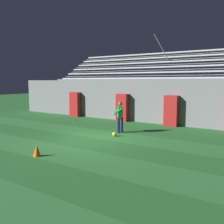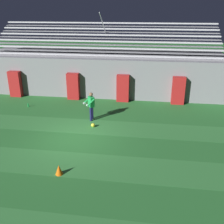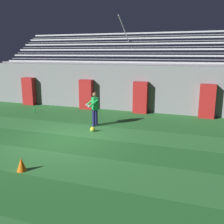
{
  "view_description": "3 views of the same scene",
  "coord_description": "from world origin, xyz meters",
  "px_view_note": "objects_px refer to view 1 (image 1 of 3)",
  "views": [
    {
      "loc": [
        7.75,
        -9.19,
        2.76
      ],
      "look_at": [
        -0.4,
        2.7,
        1.04
      ],
      "focal_mm": 42.0,
      "sensor_mm": 36.0,
      "label": 1
    },
    {
      "loc": [
        3.46,
        -11.34,
        6.17
      ],
      "look_at": [
        1.59,
        1.87,
        0.79
      ],
      "focal_mm": 42.0,
      "sensor_mm": 36.0,
      "label": 2
    },
    {
      "loc": [
        5.21,
        -9.12,
        3.53
      ],
      "look_at": [
        1.17,
        2.51,
        0.74
      ],
      "focal_mm": 42.0,
      "sensor_mm": 36.0,
      "label": 3
    }
  ],
  "objects_px": {
    "padding_pillar_gate_left": "(122,108)",
    "padding_pillar_far_left": "(75,104)",
    "soccer_ball": "(114,134)",
    "water_bottle": "(75,120)",
    "goalkeeper": "(120,115)",
    "padding_pillar_gate_right": "(171,111)",
    "traffic_cone": "(37,151)"
  },
  "relations": [
    {
      "from": "padding_pillar_gate_left",
      "to": "padding_pillar_gate_right",
      "type": "height_order",
      "value": "same"
    },
    {
      "from": "padding_pillar_gate_left",
      "to": "padding_pillar_gate_right",
      "type": "relative_size",
      "value": 1.0
    },
    {
      "from": "padding_pillar_gate_right",
      "to": "padding_pillar_far_left",
      "type": "bearing_deg",
      "value": 180.0
    },
    {
      "from": "padding_pillar_gate_left",
      "to": "traffic_cone",
      "type": "height_order",
      "value": "padding_pillar_gate_left"
    },
    {
      "from": "soccer_ball",
      "to": "padding_pillar_far_left",
      "type": "bearing_deg",
      "value": 146.28
    },
    {
      "from": "padding_pillar_gate_left",
      "to": "soccer_ball",
      "type": "height_order",
      "value": "padding_pillar_gate_left"
    },
    {
      "from": "water_bottle",
      "to": "soccer_ball",
      "type": "bearing_deg",
      "value": -26.72
    },
    {
      "from": "padding_pillar_gate_left",
      "to": "soccer_ball",
      "type": "relative_size",
      "value": 8.51
    },
    {
      "from": "water_bottle",
      "to": "padding_pillar_gate_left",
      "type": "bearing_deg",
      "value": 38.18
    },
    {
      "from": "padding_pillar_gate_right",
      "to": "goalkeeper",
      "type": "distance_m",
      "value": 3.81
    },
    {
      "from": "padding_pillar_far_left",
      "to": "goalkeeper",
      "type": "distance_m",
      "value": 7.3
    },
    {
      "from": "padding_pillar_gate_left",
      "to": "soccer_ball",
      "type": "distance_m",
      "value": 5.12
    },
    {
      "from": "soccer_ball",
      "to": "water_bottle",
      "type": "xyz_separation_m",
      "value": [
        -4.9,
        2.46,
        0.01
      ]
    },
    {
      "from": "traffic_cone",
      "to": "padding_pillar_gate_right",
      "type": "bearing_deg",
      "value": 79.91
    },
    {
      "from": "padding_pillar_gate_right",
      "to": "soccer_ball",
      "type": "bearing_deg",
      "value": -104.79
    },
    {
      "from": "goalkeeper",
      "to": "traffic_cone",
      "type": "xyz_separation_m",
      "value": [
        -0.12,
        -5.45,
        -0.74
      ]
    },
    {
      "from": "padding_pillar_far_left",
      "to": "soccer_ball",
      "type": "height_order",
      "value": "padding_pillar_far_left"
    },
    {
      "from": "padding_pillar_far_left",
      "to": "water_bottle",
      "type": "bearing_deg",
      "value": -48.08
    },
    {
      "from": "padding_pillar_gate_left",
      "to": "water_bottle",
      "type": "bearing_deg",
      "value": -141.82
    },
    {
      "from": "soccer_ball",
      "to": "water_bottle",
      "type": "distance_m",
      "value": 5.48
    },
    {
      "from": "padding_pillar_gate_left",
      "to": "padding_pillar_far_left",
      "type": "bearing_deg",
      "value": 180.0
    },
    {
      "from": "padding_pillar_gate_left",
      "to": "padding_pillar_gate_right",
      "type": "xyz_separation_m",
      "value": [
        3.53,
        0.0,
        0.0
      ]
    },
    {
      "from": "padding_pillar_gate_left",
      "to": "padding_pillar_gate_right",
      "type": "bearing_deg",
      "value": 0.0
    },
    {
      "from": "padding_pillar_far_left",
      "to": "soccer_ball",
      "type": "xyz_separation_m",
      "value": [
        6.7,
        -4.47,
        -0.83
      ]
    },
    {
      "from": "soccer_ball",
      "to": "padding_pillar_gate_right",
      "type": "bearing_deg",
      "value": 75.21
    },
    {
      "from": "padding_pillar_far_left",
      "to": "soccer_ball",
      "type": "bearing_deg",
      "value": -33.72
    },
    {
      "from": "padding_pillar_gate_left",
      "to": "traffic_cone",
      "type": "bearing_deg",
      "value": -77.85
    },
    {
      "from": "traffic_cone",
      "to": "padding_pillar_far_left",
      "type": "bearing_deg",
      "value": 125.01
    },
    {
      "from": "goalkeeper",
      "to": "water_bottle",
      "type": "relative_size",
      "value": 6.96
    },
    {
      "from": "padding_pillar_gate_right",
      "to": "goalkeeper",
      "type": "xyz_separation_m",
      "value": [
        -1.48,
        -3.51,
        0.02
      ]
    },
    {
      "from": "padding_pillar_gate_left",
      "to": "goalkeeper",
      "type": "bearing_deg",
      "value": -59.73
    },
    {
      "from": "goalkeeper",
      "to": "water_bottle",
      "type": "bearing_deg",
      "value": 161.86
    }
  ]
}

